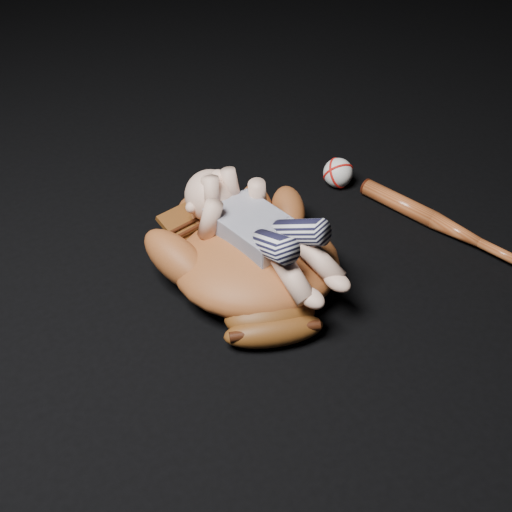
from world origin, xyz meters
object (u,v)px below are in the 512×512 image
baseball_glove (257,257)px  newborn_baby (266,229)px  baseball_bat (443,225)px  baseball (338,173)px

baseball_glove → newborn_baby: (0.02, -0.00, 0.06)m
newborn_baby → baseball_glove: bearing=154.6°
baseball_bat → newborn_baby: bearing=173.5°
baseball_glove → baseball: baseball_glove is taller
baseball_glove → baseball: bearing=50.7°
baseball_glove → baseball: (0.34, 0.21, -0.03)m
baseball_bat → baseball: size_ratio=5.95×
baseball_glove → baseball: size_ratio=6.42×
newborn_baby → baseball_bat: size_ratio=0.95×
newborn_baby → baseball_bat: (0.41, -0.05, -0.11)m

